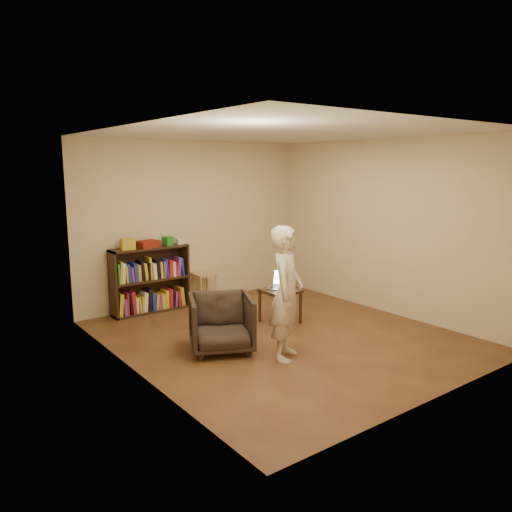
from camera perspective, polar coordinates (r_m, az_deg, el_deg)
floor at (r=6.63m, az=2.97°, el=-9.14°), size 4.50×4.50×0.00m
ceiling at (r=6.27m, az=3.19°, el=13.91°), size 4.50×4.50×0.00m
wall_back at (r=8.16m, az=-7.10°, el=3.84°), size 4.00×0.00×4.00m
wall_left at (r=5.28m, az=-13.85°, el=0.17°), size 0.00×4.50×4.50m
wall_right at (r=7.74m, az=14.56°, el=3.25°), size 0.00×4.50×4.50m
bookshelf at (r=7.77m, az=-12.01°, el=-3.07°), size 1.20×0.30×1.00m
box_yellow at (r=7.49m, az=-14.44°, el=1.32°), size 0.21×0.17×0.16m
red_cloth at (r=7.63m, az=-12.27°, el=1.35°), size 0.34×0.27×0.10m
box_green at (r=7.77m, az=-10.03°, el=1.70°), size 0.16×0.16×0.13m
box_white at (r=7.86m, az=-8.70°, el=1.66°), size 0.11×0.11×0.08m
stool at (r=8.14m, az=-5.97°, el=-2.61°), size 0.34×0.34×0.49m
armchair at (r=6.04m, az=-3.99°, el=-7.67°), size 0.98×0.99×0.68m
side_table at (r=7.07m, az=2.78°, el=-4.48°), size 0.47×0.47×0.48m
laptop at (r=7.12m, az=2.94°, el=-3.22°), size 0.42×0.44×0.24m
person at (r=5.69m, az=3.49°, el=-4.27°), size 0.67×0.64×1.55m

